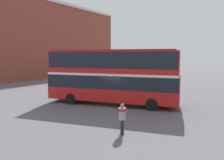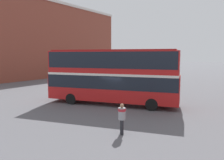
# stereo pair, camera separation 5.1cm
# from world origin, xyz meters

# --- Properties ---
(ground_plane) EXTENTS (240.00, 240.00, 0.00)m
(ground_plane) POSITION_xyz_m (0.00, 0.00, 0.00)
(ground_plane) COLOR #5B5B60
(building_row_left) EXTENTS (10.42, 40.25, 14.41)m
(building_row_left) POSITION_xyz_m (-26.82, 11.57, 7.21)
(building_row_left) COLOR brown
(building_row_left) RESTS_ON ground_plane
(double_decker_bus) EXTENTS (11.57, 5.47, 4.75)m
(double_decker_bus) POSITION_xyz_m (-0.28, 0.17, 2.71)
(double_decker_bus) COLOR red
(double_decker_bus) RESTS_ON ground_plane
(pedestrian_foreground) EXTENTS (0.59, 0.59, 1.70)m
(pedestrian_foreground) POSITION_xyz_m (4.26, -5.56, 1.04)
(pedestrian_foreground) COLOR #232328
(pedestrian_foreground) RESTS_ON ground_plane
(parked_car_kerb_near) EXTENTS (4.49, 2.00, 1.49)m
(parked_car_kerb_near) POSITION_xyz_m (-10.59, 8.49, 0.77)
(parked_car_kerb_near) COLOR maroon
(parked_car_kerb_near) RESTS_ON ground_plane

